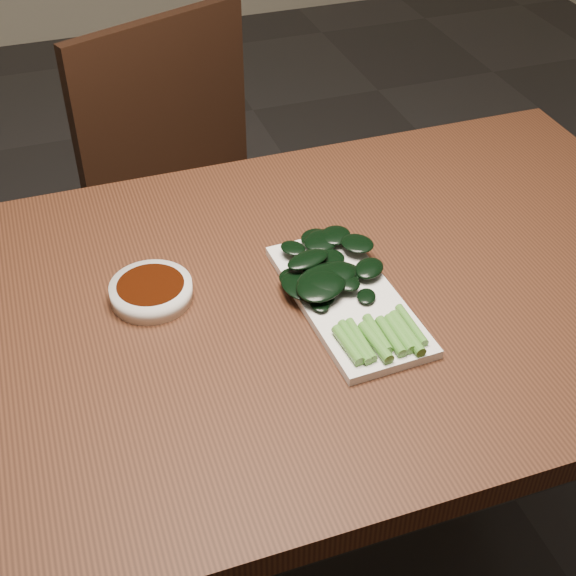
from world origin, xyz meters
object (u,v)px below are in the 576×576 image
(table, at_px, (280,334))
(sauce_bowl, at_px, (151,291))
(chair_far, at_px, (202,206))
(gai_lan, at_px, (336,281))
(serving_plate, at_px, (348,299))

(table, bearing_deg, sauce_bowl, 161.27)
(chair_far, bearing_deg, sauce_bowl, -130.88)
(chair_far, bearing_deg, gai_lan, -107.57)
(table, bearing_deg, chair_far, 87.12)
(chair_far, xyz_separation_m, serving_plate, (0.06, -0.71, 0.27))
(table, bearing_deg, gai_lan, -12.77)
(table, relative_size, serving_plate, 4.45)
(sauce_bowl, relative_size, gai_lan, 0.37)
(gai_lan, bearing_deg, serving_plate, -67.35)
(table, height_order, gai_lan, gai_lan)
(sauce_bowl, relative_size, serving_plate, 0.38)
(sauce_bowl, height_order, gai_lan, gai_lan)
(table, xyz_separation_m, sauce_bowl, (-0.18, 0.06, 0.09))
(serving_plate, distance_m, gai_lan, 0.03)
(sauce_bowl, height_order, serving_plate, sauce_bowl)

